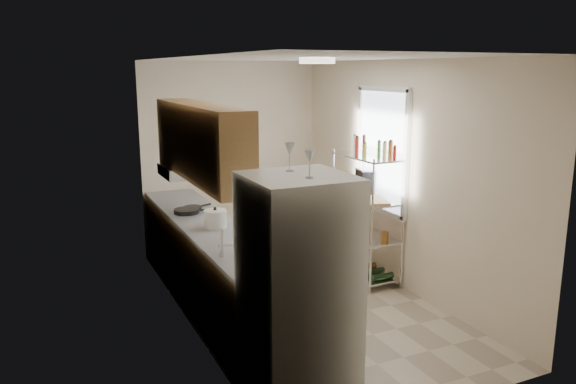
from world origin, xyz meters
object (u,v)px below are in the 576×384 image
object	(u,v)px
rice_cooker	(215,219)
espresso_machine	(365,180)
frying_pan_large	(187,211)
cutting_board	(370,201)
refrigerator	(298,294)

from	to	relation	value
rice_cooker	espresso_machine	xyz separation A→B (m)	(2.04, 0.38, 0.16)
frying_pan_large	cutting_board	distance (m)	2.09
frying_pan_large	espresso_machine	bearing A→B (deg)	0.05
refrigerator	cutting_board	size ratio (longest dim) A/B	3.94
rice_cooker	cutting_board	world-z (taller)	rice_cooker
refrigerator	rice_cooker	size ratio (longest dim) A/B	7.66
refrigerator	frying_pan_large	bearing A→B (deg)	92.98
cutting_board	rice_cooker	bearing A→B (deg)	176.64
rice_cooker	espresso_machine	bearing A→B (deg)	10.44
refrigerator	rice_cooker	distance (m)	1.89
refrigerator	rice_cooker	bearing A→B (deg)	90.68
rice_cooker	frying_pan_large	distance (m)	0.72
frying_pan_large	espresso_machine	distance (m)	2.19
rice_cooker	cutting_board	bearing A→B (deg)	-3.36
cutting_board	espresso_machine	distance (m)	0.55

